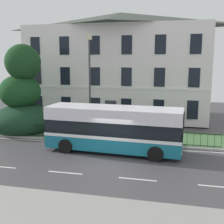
{
  "coord_description": "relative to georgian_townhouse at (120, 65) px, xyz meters",
  "views": [
    {
      "loc": [
        3.72,
        -15.51,
        6.07
      ],
      "look_at": [
        -0.91,
        5.1,
        2.2
      ],
      "focal_mm": 45.25,
      "sensor_mm": 36.0,
      "label": 1
    }
  ],
  "objects": [
    {
      "name": "evergreen_tree",
      "position": [
        -6.79,
        -8.74,
        -3.07
      ],
      "size": [
        5.2,
        5.2,
        7.9
      ],
      "color": "#423328",
      "rests_on": "ground_plane"
    },
    {
      "name": "single_decker_bus",
      "position": [
        2.05,
        -12.5,
        -4.01
      ],
      "size": [
        9.17,
        3.02,
        3.03
      ],
      "rotation": [
        0.0,
        0.0,
        -0.05
      ],
      "color": "#166983",
      "rests_on": "ground_plane"
    },
    {
      "name": "ground_plane",
      "position": [
        2.23,
        -14.1,
        -5.62
      ],
      "size": [
        60.0,
        56.0,
        0.18
      ],
      "color": "#423F42"
    },
    {
      "name": "litter_bin",
      "position": [
        2.08,
        -9.87,
        -4.92
      ],
      "size": [
        0.48,
        0.48,
        1.12
      ],
      "color": "#23472D",
      "rests_on": "ground_plane"
    },
    {
      "name": "street_lamp_post",
      "position": [
        -0.38,
        -9.93,
        -1.07
      ],
      "size": [
        0.36,
        0.24,
        7.82
      ],
      "color": "#333338",
      "rests_on": "ground_plane"
    },
    {
      "name": "iron_verge_railing",
      "position": [
        -0.0,
        -10.5,
        -4.98
      ],
      "size": [
        18.45,
        0.04,
        0.97
      ],
      "color": "black",
      "rests_on": "ground_plane"
    },
    {
      "name": "georgian_townhouse",
      "position": [
        0.0,
        0.0,
        0.0
      ],
      "size": [
        18.46,
        9.18,
        10.92
      ],
      "color": "white",
      "rests_on": "ground_plane"
    }
  ]
}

